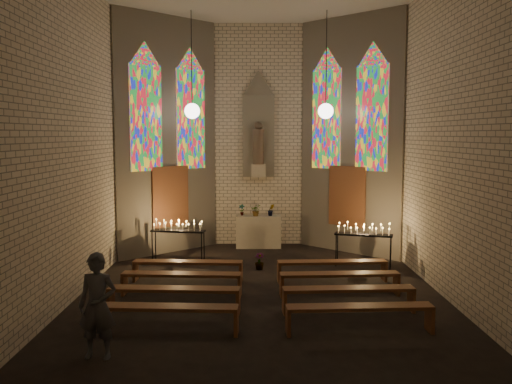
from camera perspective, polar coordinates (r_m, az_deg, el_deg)
floor at (r=12.74m, az=0.46°, el=-10.36°), size 12.00×12.00×0.00m
room at (r=15.60m, az=0.32°, el=6.43°), size 8.22×12.43×7.00m
altar at (r=17.94m, az=0.25°, el=-3.97°), size 1.40×0.60×1.00m
flower_vase_left at (r=17.92m, az=-1.44°, el=-1.79°), size 0.21×0.16×0.35m
flower_vase_center at (r=17.76m, az=0.01°, el=-1.85°), size 0.33×0.29×0.36m
flower_vase_right at (r=17.80m, az=1.50°, el=-1.81°), size 0.24×0.22×0.37m
aisle_flower_pot at (r=15.07m, az=0.34°, el=-6.95°), size 0.29×0.29×0.44m
votive_stand_left at (r=16.01m, az=-7.81°, el=-3.59°), size 1.54×0.60×1.11m
votive_stand_right at (r=15.50m, az=10.72°, el=-3.91°), size 1.56×0.78×1.12m
pew_left_0 at (r=13.95m, az=-6.83°, el=-7.23°), size 2.65×0.51×0.51m
pew_right_0 at (r=13.98m, az=7.61°, el=-7.20°), size 2.65×0.51×0.51m
pew_left_1 at (r=12.79m, az=-7.45°, el=-8.44°), size 2.65×0.51×0.51m
pew_right_1 at (r=12.83m, az=8.34°, el=-8.40°), size 2.65×0.51×0.51m
pew_left_2 at (r=11.64m, az=-8.20°, el=-9.88°), size 2.65×0.51×0.51m
pew_right_2 at (r=11.68m, az=9.23°, el=-9.84°), size 2.65×0.51×0.51m
pew_left_3 at (r=10.50m, az=-9.13°, el=-11.64°), size 2.65×0.51×0.51m
pew_right_3 at (r=10.55m, az=10.32°, el=-11.58°), size 2.65×0.51×0.51m
visitor at (r=9.51m, az=-15.56°, el=-10.91°), size 0.65×0.46×1.69m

